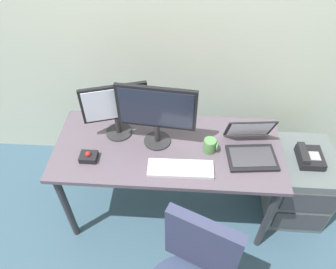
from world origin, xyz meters
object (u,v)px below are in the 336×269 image
object	(u,v)px
file_cabinet	(296,183)
trackball_mouse	(89,157)
monitor_main	(156,112)
monitor_side	(115,107)
keyboard	(181,168)
desk_phone	(309,157)
coffee_mug	(210,146)
laptop	(251,147)

from	to	relation	value
file_cabinet	trackball_mouse	distance (m)	1.58
file_cabinet	monitor_main	xyz separation A→B (m)	(-1.07, -0.05, 0.72)
monitor_side	keyboard	bearing A→B (deg)	-34.38
keyboard	desk_phone	bearing A→B (deg)	16.65
keyboard	trackball_mouse	world-z (taller)	trackball_mouse
desk_phone	coffee_mug	size ratio (longest dim) A/B	2.06
coffee_mug	monitor_side	bearing A→B (deg)	168.51
file_cabinet	monitor_main	size ratio (longest dim) A/B	1.17
coffee_mug	desk_phone	bearing A→B (deg)	7.61
file_cabinet	monitor_side	distance (m)	1.51
file_cabinet	monitor_main	distance (m)	1.29
file_cabinet	coffee_mug	size ratio (longest dim) A/B	6.04
keyboard	coffee_mug	size ratio (longest dim) A/B	4.24
file_cabinet	laptop	distance (m)	0.69
monitor_main	trackball_mouse	size ratio (longest dim) A/B	4.56
file_cabinet	keyboard	distance (m)	1.05
monitor_main	monitor_side	bearing A→B (deg)	166.42
laptop	coffee_mug	world-z (taller)	laptop
monitor_main	laptop	size ratio (longest dim) A/B	1.45
file_cabinet	keyboard	xyz separation A→B (m)	(-0.90, -0.28, 0.47)
trackball_mouse	coffee_mug	bearing A→B (deg)	8.90
laptop	coffee_mug	distance (m)	0.26
trackball_mouse	coffee_mug	distance (m)	0.79
monitor_main	trackball_mouse	world-z (taller)	monitor_main
trackball_mouse	laptop	bearing A→B (deg)	6.75
trackball_mouse	file_cabinet	bearing A→B (deg)	8.85
file_cabinet	trackball_mouse	size ratio (longest dim) A/B	5.34
file_cabinet	desk_phone	world-z (taller)	desk_phone
file_cabinet	laptop	world-z (taller)	laptop
laptop	trackball_mouse	xyz separation A→B (m)	(-1.04, -0.12, -0.03)
desk_phone	monitor_side	size ratio (longest dim) A/B	0.48
monitor_side	trackball_mouse	distance (m)	0.36
file_cabinet	monitor_side	world-z (taller)	monitor_side
desk_phone	coffee_mug	distance (m)	0.74
file_cabinet	desk_phone	xyz separation A→B (m)	(-0.01, -0.02, 0.33)
desk_phone	keyboard	xyz separation A→B (m)	(-0.89, -0.27, 0.14)
file_cabinet	monitor_main	bearing A→B (deg)	-177.31
desk_phone	trackball_mouse	size ratio (longest dim) A/B	1.82
desk_phone	keyboard	size ratio (longest dim) A/B	0.49
desk_phone	monitor_main	bearing A→B (deg)	-178.17
file_cabinet	coffee_mug	xyz separation A→B (m)	(-0.72, -0.11, 0.50)
keyboard	coffee_mug	bearing A→B (deg)	42.97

